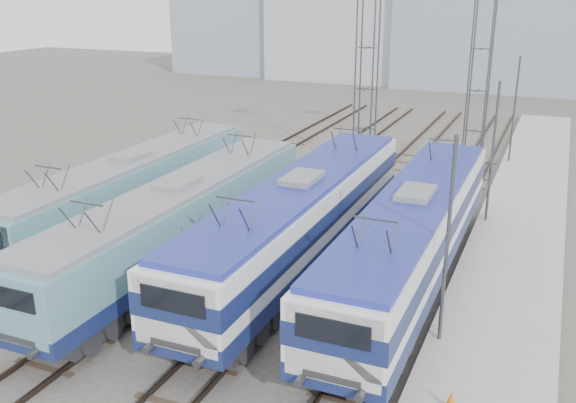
# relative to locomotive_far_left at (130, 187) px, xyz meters

# --- Properties ---
(ground) EXTENTS (160.00, 160.00, 0.00)m
(ground) POSITION_rel_locomotive_far_left_xyz_m (6.75, -6.73, -2.16)
(ground) COLOR #514C47
(platform) EXTENTS (4.00, 70.00, 0.30)m
(platform) POSITION_rel_locomotive_far_left_xyz_m (16.95, 1.27, -2.01)
(platform) COLOR #9E9E99
(platform) RESTS_ON ground
(locomotive_far_left) EXTENTS (2.74, 17.28, 3.25)m
(locomotive_far_left) POSITION_rel_locomotive_far_left_xyz_m (0.00, 0.00, 0.00)
(locomotive_far_left) COLOR navy
(locomotive_far_left) RESTS_ON ground
(locomotive_center_left) EXTENTS (2.80, 17.68, 3.33)m
(locomotive_center_left) POSITION_rel_locomotive_far_left_xyz_m (4.50, -3.01, 0.05)
(locomotive_center_left) COLOR navy
(locomotive_center_left) RESTS_ON ground
(locomotive_center_right) EXTENTS (2.95, 18.69, 3.51)m
(locomotive_center_right) POSITION_rel_locomotive_far_left_xyz_m (9.00, -1.07, 0.22)
(locomotive_center_right) COLOR navy
(locomotive_center_right) RESTS_ON ground
(locomotive_far_right) EXTENTS (2.89, 18.30, 3.44)m
(locomotive_far_right) POSITION_rel_locomotive_far_left_xyz_m (13.50, -0.99, 0.17)
(locomotive_far_right) COLOR navy
(locomotive_far_right) RESTS_ON ground
(catenary_tower_west) EXTENTS (4.50, 1.20, 12.00)m
(catenary_tower_west) POSITION_rel_locomotive_far_left_xyz_m (6.75, 15.27, 4.48)
(catenary_tower_west) COLOR #3F4247
(catenary_tower_west) RESTS_ON ground
(catenary_tower_east) EXTENTS (4.50, 1.20, 12.00)m
(catenary_tower_east) POSITION_rel_locomotive_far_left_xyz_m (13.25, 17.27, 4.48)
(catenary_tower_east) COLOR #3F4247
(catenary_tower_east) RESTS_ON ground
(mast_front) EXTENTS (0.12, 0.12, 7.00)m
(mast_front) POSITION_rel_locomotive_far_left_xyz_m (15.35, -4.73, 1.34)
(mast_front) COLOR #3F4247
(mast_front) RESTS_ON ground
(mast_mid) EXTENTS (0.12, 0.12, 7.00)m
(mast_mid) POSITION_rel_locomotive_far_left_xyz_m (15.35, 7.27, 1.34)
(mast_mid) COLOR #3F4247
(mast_mid) RESTS_ON ground
(mast_rear) EXTENTS (0.12, 0.12, 7.00)m
(mast_rear) POSITION_rel_locomotive_far_left_xyz_m (15.35, 19.27, 1.34)
(mast_rear) COLOR #3F4247
(mast_rear) RESTS_ON ground
(safety_cone) EXTENTS (0.34, 0.34, 0.60)m
(safety_cone) POSITION_rel_locomotive_far_left_xyz_m (16.31, -8.33, -1.56)
(safety_cone) COLOR #CC6409
(safety_cone) RESTS_ON platform
(building_west) EXTENTS (18.00, 12.00, 14.00)m
(building_west) POSITION_rel_locomotive_far_left_xyz_m (-7.25, 55.27, 4.84)
(building_west) COLOR #A2A9B4
(building_west) RESTS_ON ground
(building_center) EXTENTS (22.00, 14.00, 18.00)m
(building_center) POSITION_rel_locomotive_far_left_xyz_m (10.75, 55.27, 6.84)
(building_center) COLOR #8391A2
(building_center) RESTS_ON ground
(building_far_west) EXTENTS (14.00, 10.00, 10.00)m
(building_far_west) POSITION_rel_locomotive_far_left_xyz_m (-23.25, 55.27, 2.84)
(building_far_west) COLOR #8391A2
(building_far_west) RESTS_ON ground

